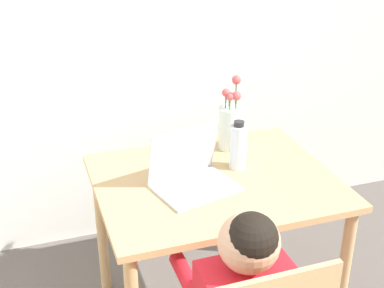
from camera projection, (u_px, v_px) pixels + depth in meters
The scene contains 5 objects.
wall_back at pixel (126, 18), 2.72m from camera, with size 6.40×0.05×2.50m.
dining_table at pixel (215, 199), 2.29m from camera, with size 1.00×0.80×0.74m.
laptop at pixel (191, 173), 2.18m from camera, with size 0.37×0.31×0.24m.
flower_vase at pixel (231, 124), 2.47m from camera, with size 0.11×0.11×0.35m.
water_bottle at pixel (238, 146), 2.30m from camera, with size 0.07×0.07×0.22m.
Camera 1 is at (-0.55, -0.47, 1.84)m, focal length 50.00 mm.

